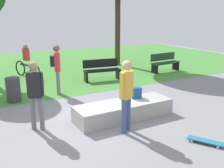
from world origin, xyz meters
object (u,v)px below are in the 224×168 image
park_bench_far_right (165,62)px  pedestrian_with_backpack (57,65)px  skater_watching (35,91)px  skateboard_by_ledge (205,141)px  cyclist_on_bicycle (27,63)px  backpack_on_ledge (136,93)px  skater_performing_trick (126,91)px  concrete_ledge (124,110)px  park_bench_center_lawn (102,69)px  trash_bin (13,90)px

park_bench_far_right → pedestrian_with_backpack: size_ratio=0.92×
skater_watching → skateboard_by_ledge: bearing=-40.0°
pedestrian_with_backpack → cyclist_on_bicycle: bearing=96.5°
cyclist_on_bicycle → park_bench_far_right: bearing=-19.6°
skater_watching → cyclist_on_bicycle: 6.08m
backpack_on_ledge → pedestrian_with_backpack: pedestrian_with_backpack is taller
skater_performing_trick → skateboard_by_ledge: (1.22, -1.42, -0.99)m
skater_performing_trick → cyclist_on_bicycle: (-0.88, 7.16, -0.42)m
concrete_ledge → backpack_on_ledge: (0.52, 0.17, 0.38)m
concrete_ledge → skater_watching: (-2.29, 0.40, 0.80)m
skater_watching → park_bench_center_lawn: (3.68, 3.70, -0.54)m
skater_watching → park_bench_center_lawn: bearing=45.1°
pedestrian_with_backpack → cyclist_on_bicycle: size_ratio=1.05×
skateboard_by_ledge → cyclist_on_bicycle: (-2.11, 8.58, 0.57)m
skater_watching → park_bench_far_right: (7.26, 3.75, -0.54)m
trash_bin → cyclist_on_bicycle: bearing=71.4°
backpack_on_ledge → park_bench_far_right: (4.44, 3.98, -0.12)m
pedestrian_with_backpack → backpack_on_ledge: bearing=-63.5°
skater_watching → pedestrian_with_backpack: (1.37, 2.66, 0.05)m
park_bench_center_lawn → concrete_ledge: bearing=-108.8°
cyclist_on_bicycle → skateboard_by_ledge: bearing=-76.2°
skater_performing_trick → skater_watching: (-1.88, 1.18, -0.03)m
skater_performing_trick → skateboard_by_ledge: 2.12m
backpack_on_ledge → cyclist_on_bicycle: bearing=124.4°
cyclist_on_bicycle → concrete_ledge: bearing=-78.5°
skater_performing_trick → pedestrian_with_backpack: bearing=97.5°
park_bench_center_lawn → cyclist_on_bicycle: (-2.69, 2.28, 0.15)m
trash_bin → skateboard_by_ledge: bearing=-57.6°
trash_bin → skater_watching: bearing=-86.2°
skateboard_by_ledge → concrete_ledge: bearing=110.2°
skater_watching → skateboard_by_ledge: skater_watching is taller
park_bench_far_right → pedestrian_with_backpack: (-5.88, -1.09, 0.59)m
skater_performing_trick → cyclist_on_bicycle: skater_performing_trick is taller
concrete_ledge → park_bench_far_right: size_ratio=1.71×
concrete_ledge → backpack_on_ledge: size_ratio=8.75×
skater_performing_trick → trash_bin: size_ratio=2.19×
park_bench_center_lawn → trash_bin: 4.02m
park_bench_far_right → skateboard_by_ledge: bearing=-123.2°
backpack_on_ledge → park_bench_far_right: size_ratio=0.20×
backpack_on_ledge → park_bench_far_right: 5.97m
skater_watching → park_bench_far_right: bearing=27.3°
skater_performing_trick → skater_watching: 2.22m
backpack_on_ledge → skater_performing_trick: (-0.94, -0.95, 0.45)m
skater_watching → pedestrian_with_backpack: 3.00m
backpack_on_ledge → park_bench_far_right: bearing=60.0°
skateboard_by_ledge → trash_bin: size_ratio=0.97×
skater_watching → cyclist_on_bicycle: (0.99, 5.98, -0.39)m
skater_watching → park_bench_center_lawn: skater_watching is taller
backpack_on_ledge → skater_performing_trick: 1.41m
concrete_ledge → park_bench_center_lawn: size_ratio=1.69×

